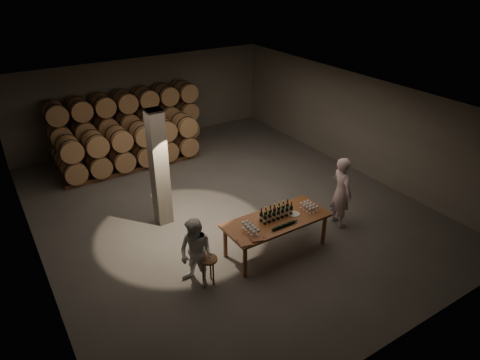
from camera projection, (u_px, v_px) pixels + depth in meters
room at (159, 169)px, 11.06m from camera, size 12.00×12.00×12.00m
tasting_table at (276, 223)px, 10.28m from camera, size 2.60×1.10×0.90m
barrel_stack_back at (127, 121)px, 15.37m from camera, size 5.48×0.95×2.31m
barrel_stack_front at (131, 146)px, 14.32m from camera, size 4.70×0.95×1.57m
bottle_cluster at (276, 213)px, 10.24m from camera, size 0.87×0.24×0.35m
lying_bottles at (284, 225)px, 9.93m from camera, size 0.74×0.07×0.07m
glass_cluster_left at (251, 227)px, 9.71m from camera, size 0.20×0.53×0.18m
glass_cluster_right at (309, 205)px, 10.57m from camera, size 0.30×0.41×0.16m
plate at (294, 214)px, 10.42m from camera, size 0.28×0.28×0.02m
notebook_near at (257, 239)px, 9.50m from camera, size 0.31×0.28×0.03m
notebook_corner at (244, 242)px, 9.39m from camera, size 0.30×0.35×0.03m
pen at (262, 238)px, 9.53m from camera, size 0.15×0.03×0.01m
stool at (209, 263)px, 9.34m from camera, size 0.39×0.39×0.66m
person_man at (341, 192)px, 11.22m from camera, size 0.57×0.78×1.97m
person_woman at (196, 253)px, 9.16m from camera, size 0.93×1.01×1.67m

